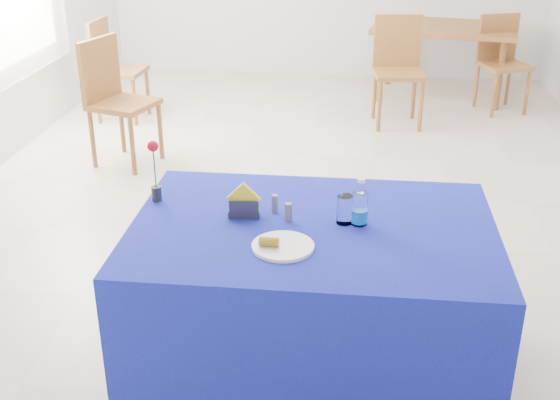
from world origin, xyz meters
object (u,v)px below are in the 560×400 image
object	(u,v)px
oak_table	(444,33)
chair_bg_right	(501,56)
water_bottle	(360,209)
chair_win_a	(113,93)
plate	(283,246)
chair_win_b	(111,63)
blue_table	(311,299)
chair_bg_left	(398,63)

from	to	relation	value
oak_table	chair_bg_right	size ratio (longest dim) A/B	1.69
water_bottle	chair_win_a	world-z (taller)	chair_win_a
plate	chair_bg_right	size ratio (longest dim) A/B	0.28
chair_win_b	oak_table	bearing A→B (deg)	-67.16
oak_table	blue_table	bearing A→B (deg)	-102.42
water_bottle	chair_bg_left	distance (m)	3.82
water_bottle	chair_win_b	world-z (taller)	water_bottle
chair_win_b	blue_table	bearing A→B (deg)	-145.82
blue_table	chair_win_b	size ratio (longest dim) A/B	1.68
plate	water_bottle	world-z (taller)	water_bottle
plate	water_bottle	xyz separation A→B (m)	(0.31, 0.26, 0.06)
water_bottle	blue_table	bearing A→B (deg)	-169.74
oak_table	chair_win_a	bearing A→B (deg)	-141.40
chair_win_a	chair_win_b	distance (m)	1.19
chair_bg_right	chair_bg_left	bearing A→B (deg)	-171.89
chair_win_b	chair_bg_left	bearing A→B (deg)	-82.65
chair_bg_left	chair_win_b	size ratio (longest dim) A/B	1.05
water_bottle	chair_bg_right	xyz separation A→B (m)	(1.38, 4.35, -0.29)
water_bottle	oak_table	size ratio (longest dim) A/B	0.14
blue_table	oak_table	world-z (taller)	blue_table
blue_table	chair_win_a	distance (m)	3.09
plate	oak_table	size ratio (longest dim) A/B	0.16
chair_bg_left	chair_bg_right	distance (m)	1.18
chair_bg_left	chair_win_a	size ratio (longest dim) A/B	0.99
chair_win_a	chair_win_b	size ratio (longest dim) A/B	1.06
blue_table	chair_bg_left	world-z (taller)	chair_bg_left
blue_table	chair_win_a	size ratio (longest dim) A/B	1.58
plate	oak_table	xyz separation A→B (m)	(1.16, 5.00, -0.09)
plate	chair_bg_right	distance (m)	4.91
chair_win_a	oak_table	bearing A→B (deg)	-32.86
plate	chair_win_b	world-z (taller)	chair_win_b
chair_bg_right	chair_win_a	size ratio (longest dim) A/B	0.92
chair_bg_left	chair_win_b	bearing A→B (deg)	177.48
plate	oak_table	distance (m)	5.13
oak_table	chair_bg_left	world-z (taller)	chair_bg_left
blue_table	chair_bg_right	size ratio (longest dim) A/B	1.71
water_bottle	oak_table	world-z (taller)	water_bottle
water_bottle	chair_bg_right	world-z (taller)	water_bottle
oak_table	chair_win_b	distance (m)	3.41
blue_table	chair_bg_right	xyz separation A→B (m)	(1.58, 4.38, 0.16)
water_bottle	chair_win_a	xyz separation A→B (m)	(-1.97, 2.49, -0.25)
oak_table	chair_bg_left	xyz separation A→B (m)	(-0.51, -0.95, -0.10)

